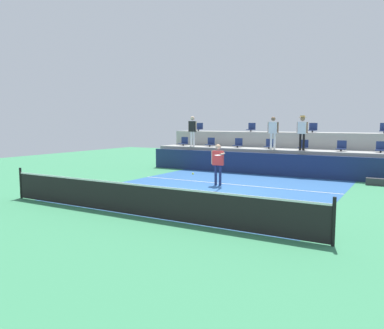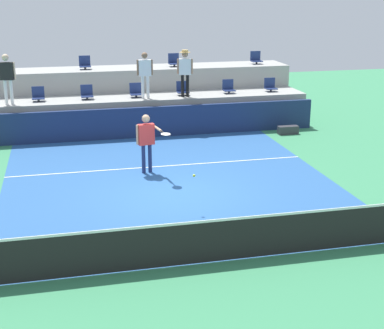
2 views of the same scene
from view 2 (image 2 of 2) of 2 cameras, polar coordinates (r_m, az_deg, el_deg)
ground_plane at (r=15.01m, az=-1.68°, el=-2.93°), size 40.00×40.00×0.00m
court_inner_paint at (r=15.93m, az=-2.41°, el=-1.70°), size 9.00×10.00×0.01m
court_service_line at (r=17.23m, az=-3.29°, el=-0.19°), size 9.00×0.06×0.00m
tennis_net at (r=11.22m, az=2.44°, el=-7.48°), size 10.48×0.08×1.07m
sponsor_backboard at (r=20.52m, az=-5.07°, el=4.22°), size 13.00×0.16×1.10m
seating_tier_lower at (r=21.76m, az=-5.58°, el=5.18°), size 13.00×1.80×1.25m
seating_tier_upper at (r=23.43m, az=-6.22°, el=7.10°), size 13.00×1.80×2.10m
stadium_chair_lower_left at (r=21.37m, az=-15.16°, el=6.72°), size 0.44×0.40×0.52m
stadium_chair_lower_mid_left at (r=21.38m, az=-10.50°, el=7.04°), size 0.44×0.40×0.52m
stadium_chair_lower_center at (r=21.53m, az=-5.66°, el=7.32°), size 0.44×0.40×0.52m
stadium_chair_lower_mid_right at (r=21.84m, az=-0.95°, el=7.54°), size 0.44×0.40×0.52m
stadium_chair_lower_right at (r=22.29m, az=3.68°, el=7.71°), size 0.44×0.40×0.52m
stadium_chair_lower_far_right at (r=22.84m, az=7.86°, el=7.83°), size 0.44×0.40×0.52m
stadium_chair_upper_left at (r=23.03m, az=-10.69°, el=9.91°), size 0.44×0.40×0.52m
stadium_chair_upper_right at (r=23.46m, az=-1.82°, el=10.33°), size 0.44×0.40×0.52m
stadium_chair_upper_far_right at (r=24.39m, az=6.43°, el=10.50°), size 0.44×0.40×0.52m
tennis_player at (r=16.39m, az=-4.54°, el=2.70°), size 0.87×1.18×1.74m
spectator_in_grey at (r=20.91m, az=-18.08°, el=8.61°), size 0.61×0.27×1.75m
spectator_in_white at (r=21.07m, az=-4.75°, el=9.34°), size 0.59×0.24×1.69m
spectator_with_hat at (r=21.34m, az=-0.71°, el=9.63°), size 0.59×0.48×1.74m
tennis_ball at (r=13.53m, az=0.21°, el=-1.13°), size 0.07×0.07×0.07m
equipment_bag at (r=21.30m, az=9.60°, el=3.43°), size 0.76×0.28×0.30m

